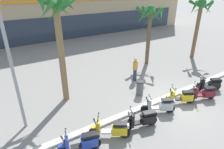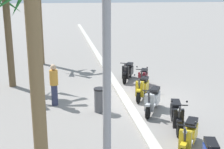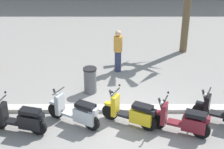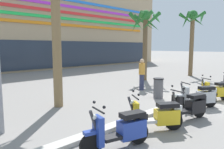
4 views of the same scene
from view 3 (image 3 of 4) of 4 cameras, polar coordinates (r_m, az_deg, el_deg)
ground_plane at (r=10.92m, az=2.04°, el=-7.19°), size 200.00×200.00×0.00m
curb_strip at (r=11.27m, az=1.97°, el=-5.68°), size 60.00×0.36×0.12m
scooter_black_gap_after_mid at (r=10.37m, az=-14.62°, el=-7.20°), size 1.76×0.73×1.17m
scooter_silver_second_in_line at (r=10.39m, az=-5.70°, el=-6.28°), size 1.67×1.02×1.04m
scooter_yellow_far_back at (r=10.34m, az=3.66°, el=-6.44°), size 1.64×0.96×1.17m
scooter_maroon_lead_nearest at (r=10.18m, az=12.08°, el=-7.62°), size 1.71×0.88×1.17m
pedestrian_window_shopping at (r=13.51m, az=1.15°, el=4.10°), size 0.34×0.34×1.73m
litter_bin at (r=12.13m, az=-3.52°, el=-0.92°), size 0.48×0.48×0.95m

